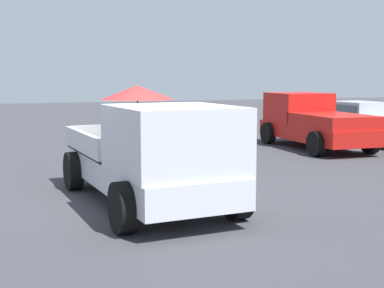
% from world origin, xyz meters
% --- Properties ---
extents(ground_plane, '(80.00, 80.00, 0.00)m').
position_xyz_m(ground_plane, '(0.00, 0.00, 0.00)').
color(ground_plane, '#38383D').
extents(pickup_truck_main, '(5.18, 2.57, 2.19)m').
position_xyz_m(pickup_truck_main, '(0.41, 0.05, 0.99)').
color(pickup_truck_main, black).
rests_on(pickup_truck_main, ground).
extents(pickup_truck_red, '(4.86, 2.29, 1.80)m').
position_xyz_m(pickup_truck_red, '(-5.71, 7.32, 0.87)').
color(pickup_truck_red, black).
rests_on(pickup_truck_red, ground).
extents(parked_sedan_near, '(4.34, 2.05, 1.33)m').
position_xyz_m(parked_sedan_near, '(-8.87, 11.58, 0.74)').
color(parked_sedan_near, black).
rests_on(parked_sedan_near, ground).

